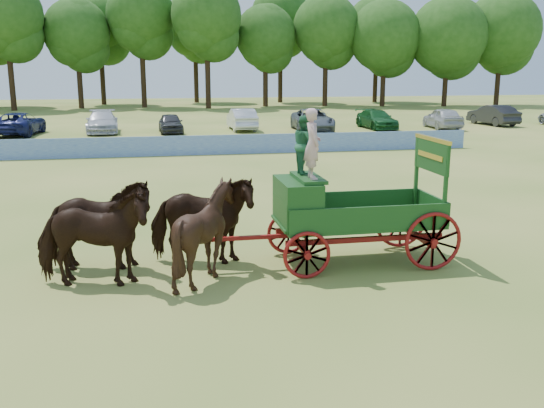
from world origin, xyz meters
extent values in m
plane|color=tan|center=(0.00, 0.00, 0.00)|extent=(160.00, 160.00, 0.00)
imported|color=black|center=(-7.15, -1.71, 1.08)|extent=(2.72, 1.59, 2.16)
imported|color=black|center=(-7.15, -0.61, 1.08)|extent=(2.65, 1.38, 2.16)
imported|color=black|center=(-4.75, -1.71, 1.08)|extent=(2.30, 2.13, 2.16)
imported|color=black|center=(-4.75, -0.61, 1.08)|extent=(2.74, 1.67, 2.16)
cube|color=maroon|center=(-2.55, -1.16, 0.60)|extent=(0.12, 2.00, 0.12)
cube|color=maroon|center=(0.45, -1.16, 0.60)|extent=(0.12, 2.00, 0.12)
cube|color=maroon|center=(-1.05, -1.71, 0.72)|extent=(3.80, 0.10, 0.12)
cube|color=maroon|center=(-1.05, -0.61, 0.72)|extent=(3.80, 0.10, 0.12)
cube|color=maroon|center=(-3.45, -1.16, 0.75)|extent=(2.80, 0.09, 0.09)
cube|color=#1C4F1A|center=(-1.05, -1.16, 1.00)|extent=(3.80, 1.80, 0.10)
cube|color=#1C4F1A|center=(-1.05, -2.04, 1.30)|extent=(3.80, 0.06, 0.55)
cube|color=#1C4F1A|center=(-1.05, -0.28, 1.30)|extent=(3.80, 0.06, 0.55)
cube|color=#1C4F1A|center=(0.83, -1.16, 1.30)|extent=(0.06, 1.80, 0.55)
cube|color=#1C4F1A|center=(-2.55, -1.16, 1.55)|extent=(0.85, 1.70, 1.05)
cube|color=#1C4F1A|center=(-2.30, -1.16, 2.12)|extent=(0.55, 1.50, 0.08)
cube|color=#1C4F1A|center=(-2.93, -1.16, 1.35)|extent=(0.10, 1.60, 0.65)
cube|color=#1C4F1A|center=(-2.75, -1.16, 1.05)|extent=(0.55, 1.60, 0.06)
cube|color=#1C4F1A|center=(0.75, -1.96, 1.95)|extent=(0.08, 0.08, 1.80)
cube|color=#1C4F1A|center=(0.75, -0.36, 1.95)|extent=(0.08, 0.08, 1.80)
cube|color=#1C4F1A|center=(0.75, -1.16, 2.55)|extent=(0.07, 1.75, 0.75)
cube|color=gold|center=(0.75, -1.16, 2.95)|extent=(0.08, 1.80, 0.09)
cube|color=gold|center=(0.71, -1.16, 2.55)|extent=(0.02, 1.30, 0.12)
torus|color=maroon|center=(-2.55, -2.11, 0.55)|extent=(1.09, 0.09, 1.09)
torus|color=maroon|center=(-2.55, -0.21, 0.55)|extent=(1.09, 0.09, 1.09)
torus|color=maroon|center=(0.45, -2.11, 0.70)|extent=(1.39, 0.09, 1.39)
torus|color=maroon|center=(0.45, -0.21, 0.70)|extent=(1.39, 0.09, 1.39)
imported|color=#D3A1A2|center=(-2.30, -1.51, 2.95)|extent=(0.38, 0.58, 1.58)
imported|color=#25643D|center=(-2.30, -0.81, 2.85)|extent=(0.52, 0.67, 1.38)
cube|color=#2042B1|center=(-1.00, 18.00, 0.53)|extent=(26.00, 0.08, 1.05)
imported|color=navy|center=(-14.97, 30.28, 0.78)|extent=(3.12, 5.85, 1.56)
imported|color=silver|center=(-9.39, 30.70, 0.78)|extent=(2.47, 5.46, 1.55)
imported|color=#333338|center=(-4.56, 29.77, 0.69)|extent=(1.77, 4.10, 1.38)
imported|color=silver|center=(0.74, 30.63, 0.80)|extent=(1.79, 4.90, 1.61)
imported|color=slate|center=(5.79, 29.10, 0.81)|extent=(3.23, 6.03, 1.61)
imported|color=#144C1E|center=(11.09, 29.82, 0.71)|extent=(2.23, 4.96, 1.41)
imported|color=#B2B2B7|center=(16.07, 28.82, 0.80)|extent=(2.35, 4.88, 1.61)
imported|color=#262628|center=(21.45, 30.76, 0.82)|extent=(2.24, 5.11, 1.63)
cylinder|color=#382314|center=(-20.63, 56.23, 2.73)|extent=(0.60, 0.60, 5.45)
sphere|color=#1F4B14|center=(-20.63, 56.23, 10.05)|extent=(7.77, 7.77, 7.77)
cylinder|color=#382314|center=(-13.83, 58.78, 2.30)|extent=(0.60, 0.60, 4.60)
sphere|color=#1F4B14|center=(-13.83, 58.78, 8.48)|extent=(7.40, 7.40, 7.40)
cylinder|color=#382314|center=(-6.71, 58.86, 2.85)|extent=(0.60, 0.60, 5.70)
sphere|color=#1F4B14|center=(-6.71, 58.86, 10.49)|extent=(7.71, 7.71, 7.71)
cylinder|color=#382314|center=(0.51, 55.75, 2.78)|extent=(0.60, 0.60, 5.56)
sphere|color=#1F4B14|center=(0.51, 55.75, 10.24)|extent=(7.86, 7.86, 7.86)
cylinder|color=#382314|center=(7.62, 58.15, 2.25)|extent=(0.60, 0.60, 4.50)
sphere|color=#1F4B14|center=(7.62, 58.15, 8.28)|extent=(7.20, 7.20, 7.20)
cylinder|color=#382314|center=(14.85, 57.49, 2.50)|extent=(0.60, 0.60, 4.99)
sphere|color=#1F4B14|center=(14.85, 57.49, 9.20)|extent=(7.95, 7.95, 7.95)
cylinder|color=#382314|center=(21.51, 55.60, 2.23)|extent=(0.60, 0.60, 4.46)
sphere|color=#1F4B14|center=(21.51, 55.60, 8.22)|extent=(8.45, 8.45, 8.45)
cylinder|color=#382314|center=(28.85, 54.15, 2.24)|extent=(0.60, 0.60, 4.48)
sphere|color=#1F4B14|center=(28.85, 54.15, 8.26)|extent=(9.18, 9.18, 9.18)
cylinder|color=#382314|center=(35.85, 54.33, 2.43)|extent=(0.60, 0.60, 4.86)
sphere|color=#1F4B14|center=(35.85, 54.33, 8.96)|extent=(9.15, 9.15, 9.15)
cylinder|color=#382314|center=(-11.79, 65.35, 2.66)|extent=(0.60, 0.60, 5.32)
sphere|color=#1F4B14|center=(-11.79, 65.35, 9.80)|extent=(7.78, 7.78, 7.78)
cylinder|color=#382314|center=(0.02, 67.69, 2.77)|extent=(0.60, 0.60, 5.54)
sphere|color=#1F4B14|center=(0.02, 67.69, 10.20)|extent=(8.03, 8.03, 8.03)
cylinder|color=#382314|center=(11.06, 65.95, 2.99)|extent=(0.60, 0.60, 5.98)
sphere|color=#1F4B14|center=(11.06, 65.95, 11.02)|extent=(7.83, 7.83, 7.83)
cylinder|color=#382314|center=(23.77, 64.24, 2.62)|extent=(0.60, 0.60, 5.23)
sphere|color=#1F4B14|center=(23.77, 64.24, 9.64)|extent=(8.52, 8.52, 8.52)
camera|label=1|loc=(-5.77, -14.57, 4.63)|focal=40.00mm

